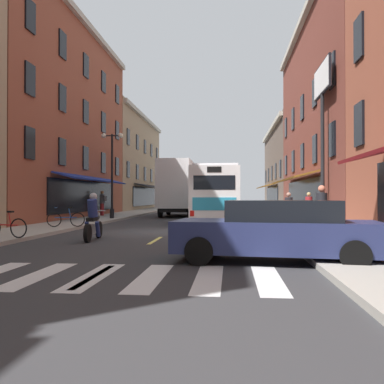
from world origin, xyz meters
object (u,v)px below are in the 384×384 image
object	(u,v)px
box_truck	(178,189)
bicycle_mid	(6,227)
billboard_sign	(322,100)
motorcycle_rider	(93,220)
pedestrian_near	(102,202)
pedestrian_mid	(322,211)
sedan_near	(277,231)
street_lamp_twin	(112,171)
pedestrian_rear	(309,207)
sedan_mid	(192,204)
bicycle_near	(66,219)
pedestrian_far	(289,209)
transit_bus	(219,194)

from	to	relation	value
box_truck	bicycle_mid	size ratio (longest dim) A/B	4.36
billboard_sign	motorcycle_rider	distance (m)	12.44
pedestrian_near	pedestrian_mid	bearing A→B (deg)	-120.97
box_truck	sedan_near	world-z (taller)	box_truck
street_lamp_twin	box_truck	bearing A→B (deg)	58.46
billboard_sign	pedestrian_near	bearing A→B (deg)	146.27
sedan_near	pedestrian_mid	size ratio (longest dim) A/B	2.74
motorcycle_rider	pedestrian_rear	bearing A→B (deg)	41.78
sedan_mid	street_lamp_twin	xyz separation A→B (m)	(-3.60, -16.98, 2.44)
bicycle_near	pedestrian_mid	world-z (taller)	pedestrian_mid
pedestrian_rear	pedestrian_mid	bearing A→B (deg)	-134.86
street_lamp_twin	bicycle_near	bearing A→B (deg)	-89.82
motorcycle_rider	pedestrian_far	size ratio (longest dim) A/B	1.31
box_truck	street_lamp_twin	xyz separation A→B (m)	(-3.53, -5.75, 1.02)
box_truck	bicycle_mid	distance (m)	18.71
pedestrian_rear	street_lamp_twin	bearing A→B (deg)	124.29
motorcycle_rider	pedestrian_rear	size ratio (longest dim) A/B	1.28
sedan_near	pedestrian_far	xyz separation A→B (m)	(1.60, 9.47, 0.21)
pedestrian_rear	sedan_mid	bearing A→B (deg)	73.92
sedan_mid	bicycle_near	world-z (taller)	sedan_mid
sedan_mid	bicycle_mid	xyz separation A→B (m)	(-3.63, -29.53, -0.22)
pedestrian_rear	pedestrian_far	bearing A→B (deg)	-154.42
bicycle_near	pedestrian_far	size ratio (longest dim) A/B	1.06
sedan_mid	bicycle_mid	world-z (taller)	sedan_mid
sedan_near	pedestrian_rear	xyz separation A→B (m)	(3.02, 12.22, 0.23)
pedestrian_near	pedestrian_mid	world-z (taller)	pedestrian_near
motorcycle_rider	pedestrian_near	xyz separation A→B (m)	(-4.59, 15.52, 0.40)
motorcycle_rider	bicycle_mid	bearing A→B (deg)	-165.85
transit_bus	pedestrian_far	distance (m)	8.07
bicycle_mid	pedestrian_far	bearing A→B (deg)	29.81
bicycle_mid	pedestrian_rear	distance (m)	14.53
billboard_sign	motorcycle_rider	bearing A→B (deg)	-145.64
sedan_mid	bicycle_mid	bearing A→B (deg)	-97.01
sedan_mid	motorcycle_rider	bearing A→B (deg)	-91.62
bicycle_mid	street_lamp_twin	xyz separation A→B (m)	(0.03, 12.54, 2.66)
pedestrian_far	bicycle_mid	bearing A→B (deg)	100.30
billboard_sign	box_truck	size ratio (longest dim) A/B	1.06
bicycle_near	pedestrian_rear	size ratio (longest dim) A/B	1.04
sedan_mid	sedan_near	bearing A→B (deg)	-81.36
box_truck	pedestrian_far	xyz separation A→B (m)	(6.71, -12.41, -1.20)
billboard_sign	bicycle_mid	world-z (taller)	billboard_sign
bicycle_mid	box_truck	bearing A→B (deg)	78.99
billboard_sign	sedan_near	distance (m)	12.39
sedan_near	motorcycle_rider	size ratio (longest dim) A/B	2.34
box_truck	billboard_sign	bearing A→B (deg)	-53.08
bicycle_near	pedestrian_rear	distance (m)	12.18
street_lamp_twin	pedestrian_rear	bearing A→B (deg)	-18.56
sedan_mid	motorcycle_rider	world-z (taller)	motorcycle_rider
billboard_sign	sedan_near	world-z (taller)	billboard_sign
transit_bus	pedestrian_rear	bearing A→B (deg)	-43.46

